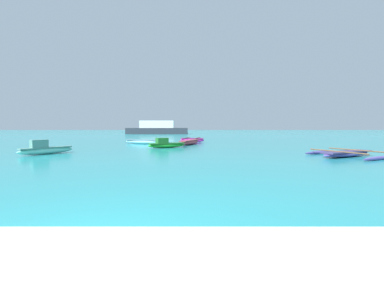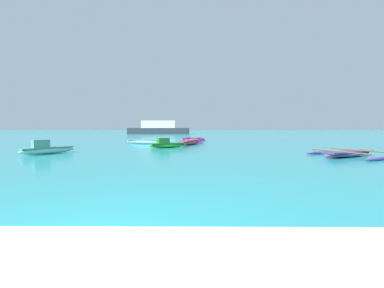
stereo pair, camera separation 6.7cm
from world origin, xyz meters
name	(u,v)px [view 1 (the left image)]	position (x,y,z in m)	size (l,w,h in m)	color
ground_plane	(67,267)	(0.00, 0.00, 0.00)	(240.00, 240.00, 0.00)	teal
moored_boat_0	(348,154)	(10.56, 11.70, 0.18)	(4.15, 4.48, 0.38)	#554797
moored_boat_1	(167,144)	(-0.57, 17.94, 0.29)	(3.22, 2.19, 0.82)	green
moored_boat_2	(145,142)	(-3.26, 22.38, 0.24)	(3.99, 1.76, 0.44)	#87C6DE
moored_boat_3	(47,149)	(-7.69, 13.01, 0.33)	(2.43, 2.99, 0.93)	#85E5D2
moored_boat_4	(191,142)	(1.39, 21.66, 0.24)	(2.20, 4.03, 0.43)	#E04D5A
moored_boat_5	(193,140)	(1.61, 25.52, 0.23)	(2.75, 3.28, 0.50)	#D3259F
distant_ferry	(158,129)	(-6.33, 55.22, 1.24)	(13.81, 3.04, 3.04)	#2D333D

